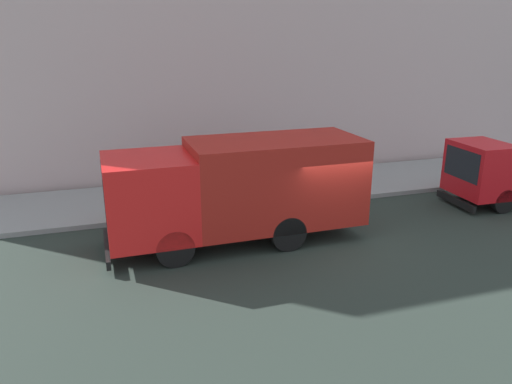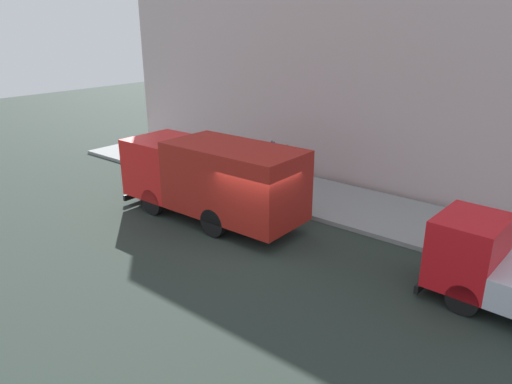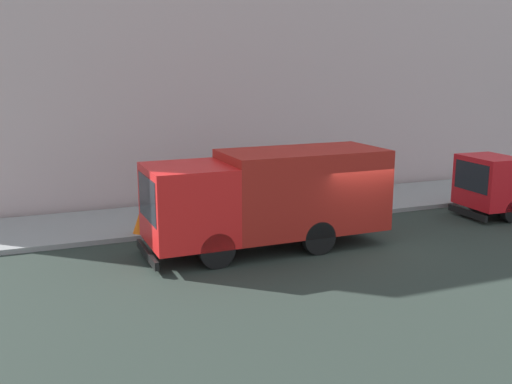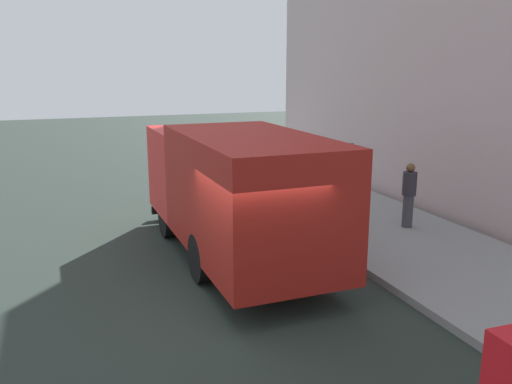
{
  "view_description": "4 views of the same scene",
  "coord_description": "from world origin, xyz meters",
  "px_view_note": "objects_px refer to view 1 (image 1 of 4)",
  "views": [
    {
      "loc": [
        -12.57,
        6.39,
        5.94
      ],
      "look_at": [
        1.39,
        1.96,
        1.26
      ],
      "focal_mm": 34.2,
      "sensor_mm": 36.0,
      "label": 1
    },
    {
      "loc": [
        -11.46,
        -9.39,
        7.25
      ],
      "look_at": [
        1.51,
        1.23,
        1.2
      ],
      "focal_mm": 33.48,
      "sensor_mm": 36.0,
      "label": 2
    },
    {
      "loc": [
        -15.58,
        9.69,
        5.6
      ],
      "look_at": [
        1.24,
        2.95,
        1.72
      ],
      "focal_mm": 41.03,
      "sensor_mm": 36.0,
      "label": 3
    },
    {
      "loc": [
        -3.08,
        -8.72,
        4.48
      ],
      "look_at": [
        1.08,
        2.28,
        1.66
      ],
      "focal_mm": 37.33,
      "sensor_mm": 36.0,
      "label": 4
    }
  ],
  "objects_px": {
    "pedestrian_walking": "(201,166)",
    "traffic_cone_orange": "(114,208)",
    "small_flatbed_truck": "(507,174)",
    "street_sign_post": "(242,164)",
    "large_utility_truck": "(239,186)"
  },
  "relations": [
    {
      "from": "traffic_cone_orange",
      "to": "street_sign_post",
      "type": "distance_m",
      "value": 4.54
    },
    {
      "from": "small_flatbed_truck",
      "to": "pedestrian_walking",
      "type": "bearing_deg",
      "value": 68.64
    },
    {
      "from": "small_flatbed_truck",
      "to": "pedestrian_walking",
      "type": "relative_size",
      "value": 3.04
    },
    {
      "from": "large_utility_truck",
      "to": "small_flatbed_truck",
      "type": "xyz_separation_m",
      "value": [
        0.45,
        -10.43,
        -0.64
      ]
    },
    {
      "from": "small_flatbed_truck",
      "to": "pedestrian_walking",
      "type": "distance_m",
      "value": 11.5
    },
    {
      "from": "pedestrian_walking",
      "to": "traffic_cone_orange",
      "type": "bearing_deg",
      "value": -40.84
    },
    {
      "from": "pedestrian_walking",
      "to": "street_sign_post",
      "type": "bearing_deg",
      "value": 36.63
    },
    {
      "from": "pedestrian_walking",
      "to": "street_sign_post",
      "type": "xyz_separation_m",
      "value": [
        -2.41,
        -0.97,
        0.58
      ]
    },
    {
      "from": "pedestrian_walking",
      "to": "small_flatbed_truck",
      "type": "bearing_deg",
      "value": 81.29
    },
    {
      "from": "large_utility_truck",
      "to": "traffic_cone_orange",
      "type": "bearing_deg",
      "value": 52.1
    },
    {
      "from": "large_utility_truck",
      "to": "small_flatbed_truck",
      "type": "relative_size",
      "value": 1.43
    },
    {
      "from": "large_utility_truck",
      "to": "small_flatbed_truck",
      "type": "distance_m",
      "value": 10.46
    },
    {
      "from": "small_flatbed_truck",
      "to": "street_sign_post",
      "type": "distance_m",
      "value": 9.84
    },
    {
      "from": "large_utility_truck",
      "to": "traffic_cone_orange",
      "type": "distance_m",
      "value": 4.6
    },
    {
      "from": "small_flatbed_truck",
      "to": "pedestrian_walking",
      "type": "xyz_separation_m",
      "value": [
        4.57,
        10.55,
        0.02
      ]
    }
  ]
}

